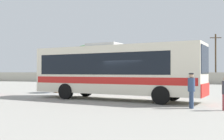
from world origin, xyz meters
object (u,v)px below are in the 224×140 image
vendor_umbrella_near_gate_blue (57,73)px  roadside_tree_midleft (141,55)px  parked_car_leftmost_silver (92,78)px  parked_car_second_white (125,79)px  attendant_by_bus_door (191,88)px  utility_pole_near (216,58)px  parked_car_third_maroon (164,79)px  coach_bus_cream_red (114,69)px  roadside_tree_left (85,57)px  roadside_tree_midright (187,60)px

vendor_umbrella_near_gate_blue → roadside_tree_midleft: size_ratio=0.30×
parked_car_leftmost_silver → parked_car_second_white: size_ratio=0.98×
attendant_by_bus_door → parked_car_second_white: bearing=115.2°
vendor_umbrella_near_gate_blue → utility_pole_near: (12.59, 26.33, 2.43)m
parked_car_third_maroon → parked_car_leftmost_silver: bearing=177.3°
parked_car_third_maroon → utility_pole_near: (6.99, 6.78, 3.36)m
vendor_umbrella_near_gate_blue → parked_car_third_maroon: vendor_umbrella_near_gate_blue is taller
vendor_umbrella_near_gate_blue → parked_car_second_white: (-0.40, 19.76, -0.89)m
coach_bus_cream_red → parked_car_second_white: coach_bus_cream_red is taller
utility_pole_near → roadside_tree_midleft: 12.48m
utility_pole_near → attendant_by_bus_door: bearing=-91.0°
parked_car_third_maroon → roadside_tree_left: bearing=159.3°
coach_bus_cream_red → parked_car_third_maroon: 23.53m
attendant_by_bus_door → roadside_tree_left: (-22.33, 32.15, 3.57)m
roadside_tree_midright → coach_bus_cream_red: bearing=-92.0°
coach_bus_cream_red → parked_car_third_maroon: bearing=93.0°
parked_car_second_white → parked_car_third_maroon: size_ratio=0.97×
utility_pole_near → roadside_tree_midleft: size_ratio=1.16×
utility_pole_near → parked_car_second_white: bearing=-153.2°
vendor_umbrella_near_gate_blue → parked_car_third_maroon: size_ratio=0.45×
vendor_umbrella_near_gate_blue → roadside_tree_left: roadside_tree_left is taller
vendor_umbrella_near_gate_blue → roadside_tree_midleft: (0.15, 26.97, 3.15)m
parked_car_third_maroon → roadside_tree_midright: 9.68m
parked_car_second_white → utility_pole_near: bearing=26.8°
coach_bus_cream_red → parked_car_third_maroon: coach_bus_cream_red is taller
vendor_umbrella_near_gate_blue → parked_car_leftmost_silver: bearing=107.5°
parked_car_third_maroon → roadside_tree_left: (-15.90, 6.01, 3.81)m
parked_car_third_maroon → utility_pole_near: bearing=44.2°
coach_bus_cream_red → parked_car_leftmost_silver: 27.44m
coach_bus_cream_red → utility_pole_near: size_ratio=1.46×
parked_car_second_white → roadside_tree_midright: (8.37, 8.65, 3.07)m
vendor_umbrella_near_gate_blue → roadside_tree_midright: 29.58m
attendant_by_bus_door → parked_car_second_white: 29.14m
coach_bus_cream_red → roadside_tree_left: (-17.14, 29.47, 2.60)m
coach_bus_cream_red → vendor_umbrella_near_gate_blue: size_ratio=5.71×
parked_car_third_maroon → roadside_tree_midleft: 10.07m
roadside_tree_left → roadside_tree_midleft: size_ratio=1.00×
parked_car_leftmost_silver → roadside_tree_midright: size_ratio=0.73×
parked_car_third_maroon → roadside_tree_left: 17.42m
roadside_tree_left → attendant_by_bus_door: bearing=-55.2°
parked_car_second_white → roadside_tree_left: size_ratio=0.64×
vendor_umbrella_near_gate_blue → parked_car_leftmost_silver: 21.12m
utility_pole_near → roadside_tree_midright: size_ratio=1.36×
parked_car_leftmost_silver → roadside_tree_left: (-3.96, 5.43, 3.81)m
parked_car_leftmost_silver → parked_car_third_maroon: size_ratio=0.95×
attendant_by_bus_door → roadside_tree_midright: size_ratio=0.30×
attendant_by_bus_door → vendor_umbrella_near_gate_blue: size_ratio=0.87×
parked_car_leftmost_silver → utility_pole_near: utility_pole_near is taller
vendor_umbrella_near_gate_blue → roadside_tree_left: 27.70m
vendor_umbrella_near_gate_blue → utility_pole_near: utility_pole_near is taller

